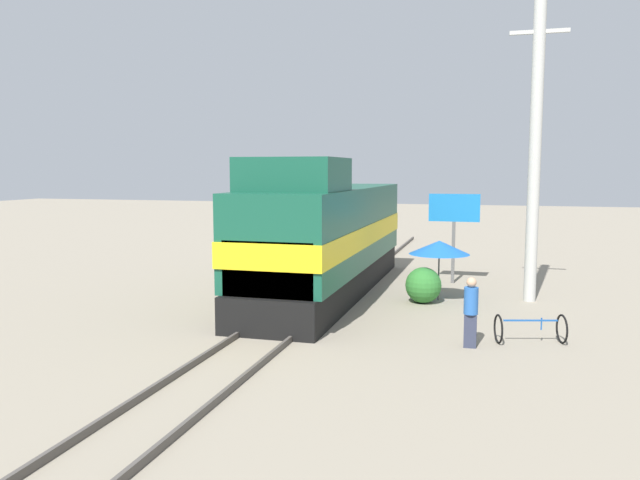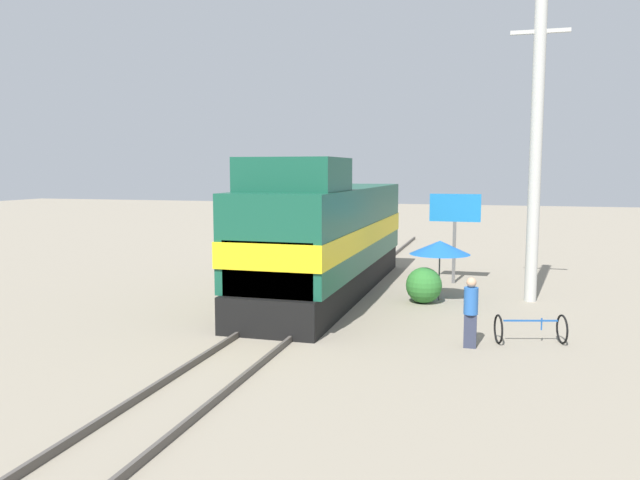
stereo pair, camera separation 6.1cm
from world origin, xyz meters
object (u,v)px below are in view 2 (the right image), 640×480
at_px(utility_pole, 536,149).
at_px(person_bystander, 471,310).
at_px(locomotive, 326,237).
at_px(vendor_umbrella, 440,248).
at_px(billboard_sign, 455,216).
at_px(bicycle, 530,329).

bearing_deg(utility_pole, person_bystander, -105.40).
height_order(utility_pole, person_bystander, utility_pole).
distance_m(locomotive, vendor_umbrella, 3.84).
height_order(locomotive, vendor_umbrella, locomotive).
xyz_separation_m(locomotive, person_bystander, (5.06, -5.27, -1.05)).
bearing_deg(billboard_sign, utility_pole, -44.90).
distance_m(vendor_umbrella, bicycle, 5.46).
xyz_separation_m(utility_pole, bicycle, (-0.25, -5.28, -4.56)).
distance_m(locomotive, bicycle, 8.05).
xyz_separation_m(billboard_sign, person_bystander, (0.98, -8.68, -1.63)).
relative_size(locomotive, person_bystander, 7.40).
relative_size(vendor_umbrella, billboard_sign, 0.59).
relative_size(locomotive, utility_pole, 1.30).
relative_size(utility_pole, bicycle, 5.55).
bearing_deg(locomotive, billboard_sign, 39.90).
xyz_separation_m(vendor_umbrella, person_bystander, (1.22, -5.33, -0.82)).
bearing_deg(locomotive, utility_pole, 6.53).
xyz_separation_m(locomotive, vendor_umbrella, (3.83, 0.06, -0.22)).
bearing_deg(billboard_sign, locomotive, -140.10).
bearing_deg(vendor_umbrella, billboard_sign, 85.86).
distance_m(vendor_umbrella, person_bystander, 5.54).
distance_m(utility_pole, vendor_umbrella, 4.36).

